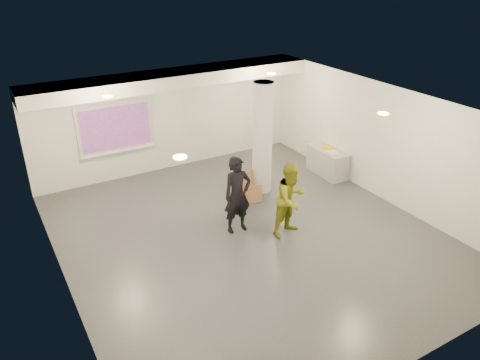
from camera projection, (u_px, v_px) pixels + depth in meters
floor at (249, 235)px, 10.78m from camera, size 8.00×9.00×0.01m
ceiling at (250, 110)px, 9.47m from camera, size 8.00×9.00×0.01m
wall_back at (169, 119)px, 13.62m from camera, size 8.00×0.01×3.00m
wall_front at (414, 294)px, 6.63m from camera, size 8.00×0.01×3.00m
wall_left at (57, 225)px, 8.30m from camera, size 0.01×9.00×3.00m
wall_right at (383, 143)px, 11.94m from camera, size 0.01×9.00×3.00m
soffit_band at (174, 78)px, 12.62m from camera, size 8.00×1.10×0.36m
downlight_nw at (107, 97)px, 10.42m from camera, size 0.22×0.22×0.02m
downlight_ne at (271, 74)px, 12.42m from camera, size 0.22×0.22×0.02m
downlight_sw at (180, 157)px, 7.31m from camera, size 0.22×0.22×0.02m
downlight_se at (383, 113)px, 9.32m from camera, size 0.22×0.22×0.02m
column at (262, 139)px, 12.20m from camera, size 0.52×0.52×3.00m
projection_screen at (115, 128)px, 12.84m from camera, size 2.10×0.13×1.42m
credenza at (327, 162)px, 13.62m from camera, size 0.61×1.34×0.77m
papers_stack at (332, 152)px, 13.26m from camera, size 0.32×0.38×0.02m
postit_pad at (328, 148)px, 13.52m from camera, size 0.32×0.38×0.03m
cardboard_back at (247, 185)px, 12.42m from camera, size 0.64×0.42×0.65m
cardboard_front at (254, 194)px, 12.10m from camera, size 0.44×0.16×0.47m
woman at (237, 195)px, 10.60m from camera, size 0.69×0.47×1.83m
man at (291, 199)px, 10.52m from camera, size 0.96×0.81×1.74m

